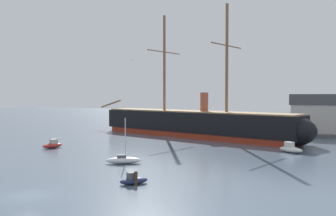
{
  "coord_description": "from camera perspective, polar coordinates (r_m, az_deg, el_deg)",
  "views": [
    {
      "loc": [
        25.86,
        -26.36,
        9.79
      ],
      "look_at": [
        -2.06,
        40.16,
        7.22
      ],
      "focal_mm": 38.13,
      "sensor_mm": 36.0,
      "label": 1
    }
  ],
  "objects": [
    {
      "name": "mooring_piling_left_pair",
      "position": [
        39.63,
        -5.16,
        -11.14
      ],
      "size": [
        0.39,
        0.39,
        1.52
      ],
      "primitive_type": "cylinder",
      "color": "#423323",
      "rests_on": "ground"
    },
    {
      "name": "tall_ship",
      "position": [
        84.29,
        4.06,
        -2.46
      ],
      "size": [
        60.0,
        23.37,
        29.7
      ],
      "color": "maroon",
      "rests_on": "ground"
    },
    {
      "name": "ground_plane",
      "position": [
        38.21,
        -21.49,
        -12.95
      ],
      "size": [
        400.0,
        400.0,
        0.0
      ],
      "primitive_type": "plane",
      "color": "#4C5B6B"
    },
    {
      "name": "seagull_in_flight",
      "position": [
        59.51,
        -5.91,
        7.6
      ],
      "size": [
        1.01,
        0.71,
        0.13
      ],
      "color": "silver"
    },
    {
      "name": "motorboat_foreground_right",
      "position": [
        40.19,
        -5.54,
        -11.38
      ],
      "size": [
        3.17,
        3.25,
        1.35
      ],
      "color": "#1E284C",
      "rests_on": "ground"
    },
    {
      "name": "motorboat_mid_left",
      "position": [
        69.99,
        -17.97,
        -5.63
      ],
      "size": [
        2.84,
        4.2,
        1.63
      ],
      "color": "#B22D28",
      "rests_on": "ground"
    },
    {
      "name": "motorboat_alongside_stern",
      "position": [
        64.89,
        19.0,
        -6.18
      ],
      "size": [
        4.63,
        3.7,
        1.81
      ],
      "color": "silver",
      "rests_on": "ground"
    },
    {
      "name": "sailboat_near_centre",
      "position": [
        51.92,
        -7.13,
        -8.22
      ],
      "size": [
        5.22,
        3.64,
        6.61
      ],
      "color": "silver",
      "rests_on": "ground"
    }
  ]
}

